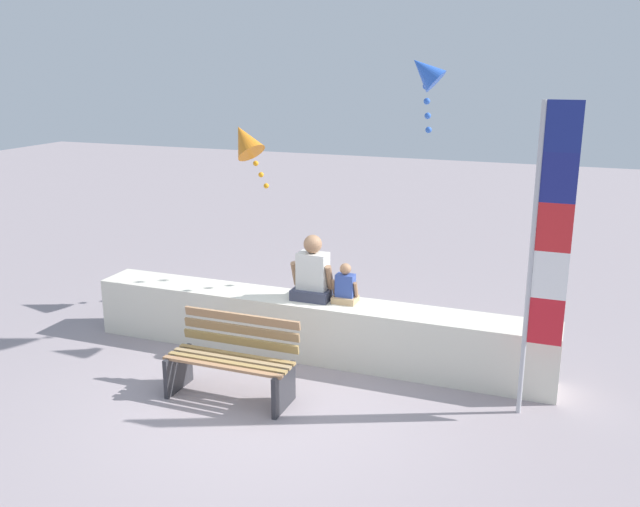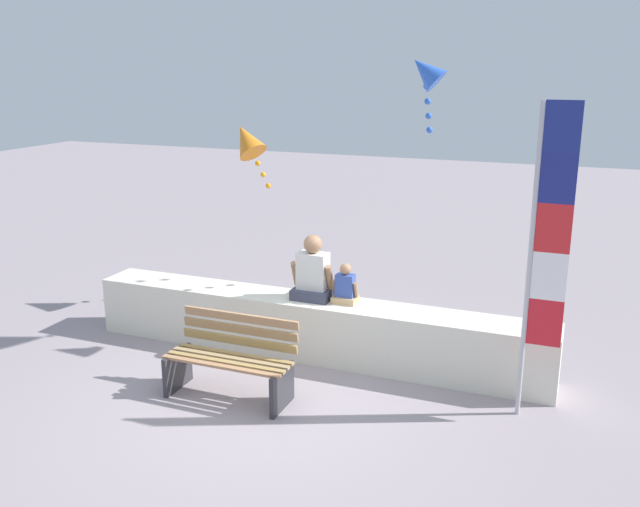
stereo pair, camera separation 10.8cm
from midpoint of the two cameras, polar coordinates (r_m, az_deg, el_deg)
ground_plane at (r=7.71m, az=-4.72°, el=-12.11°), size 40.00×40.00×0.00m
seawall_ledge at (r=8.67m, az=-0.97°, el=-6.14°), size 5.88×0.60×0.74m
park_bench at (r=7.71m, az=-7.66°, el=-8.84°), size 1.41×0.61×0.88m
person_adult at (r=8.48m, az=-0.96°, el=-1.70°), size 0.53×0.39×0.81m
person_child at (r=8.38m, az=1.73°, el=-2.80°), size 0.32×0.24×0.49m
flag_banner at (r=7.09m, az=17.68°, el=0.88°), size 0.39×0.05×3.23m
kite_orange at (r=10.12m, az=-6.51°, el=9.25°), size 0.73×0.72×1.07m
kite_blue at (r=8.44m, az=8.30°, el=14.56°), size 0.51×0.62×1.01m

